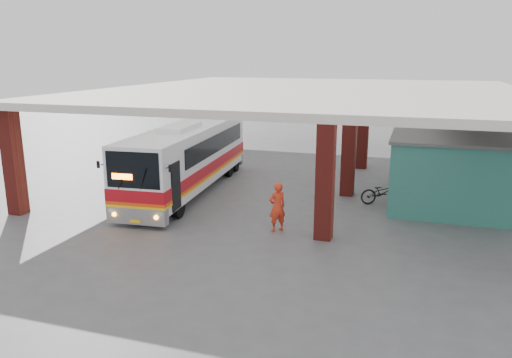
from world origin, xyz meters
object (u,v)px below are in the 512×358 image
object	(u,v)px
coach_bus	(188,157)
pedestrian	(277,207)
motorcycle	(383,192)
red_chair	(398,167)

from	to	relation	value
coach_bus	pedestrian	distance (m)	6.92
coach_bus	motorcycle	world-z (taller)	coach_bus
coach_bus	pedestrian	bearing A→B (deg)	-41.31
coach_bus	motorcycle	xyz separation A→B (m)	(9.01, 0.70, -1.12)
pedestrian	red_chair	size ratio (longest dim) A/B	2.44
motorcycle	pedestrian	xyz separation A→B (m)	(-3.48, -4.80, 0.40)
motorcycle	red_chair	bearing A→B (deg)	-27.93
motorcycle	red_chair	xyz separation A→B (m)	(0.39, 6.37, -0.18)
pedestrian	red_chair	distance (m)	11.84
pedestrian	red_chair	xyz separation A→B (m)	(3.87, 11.17, -0.58)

